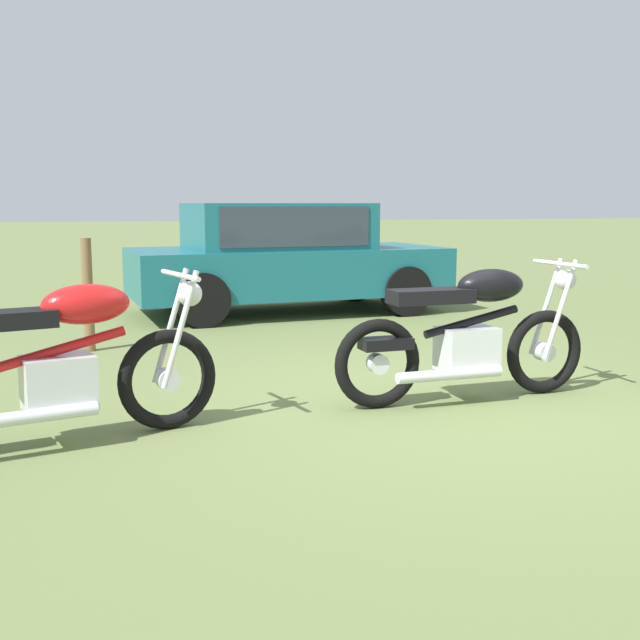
% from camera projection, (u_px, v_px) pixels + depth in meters
% --- Properties ---
extents(ground_plane, '(120.00, 120.00, 0.00)m').
position_uv_depth(ground_plane, '(455.00, 405.00, 5.50)').
color(ground_plane, olive).
extents(motorcycle_red, '(1.98, 0.85, 1.02)m').
position_uv_depth(motorcycle_red, '(59.00, 365.00, 4.51)').
color(motorcycle_red, black).
rests_on(motorcycle_red, ground).
extents(motorcycle_black, '(2.00, 0.64, 1.02)m').
position_uv_depth(motorcycle_black, '(468.00, 335.00, 5.56)').
color(motorcycle_black, black).
rests_on(motorcycle_black, ground).
extents(car_teal, '(4.16, 2.14, 1.43)m').
position_uv_depth(car_teal, '(283.00, 252.00, 10.04)').
color(car_teal, '#19606B').
rests_on(car_teal, ground).
extents(fence_post_wooden, '(0.10, 0.10, 1.10)m').
position_uv_depth(fence_post_wooden, '(88.00, 295.00, 7.43)').
color(fence_post_wooden, brown).
rests_on(fence_post_wooden, ground).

